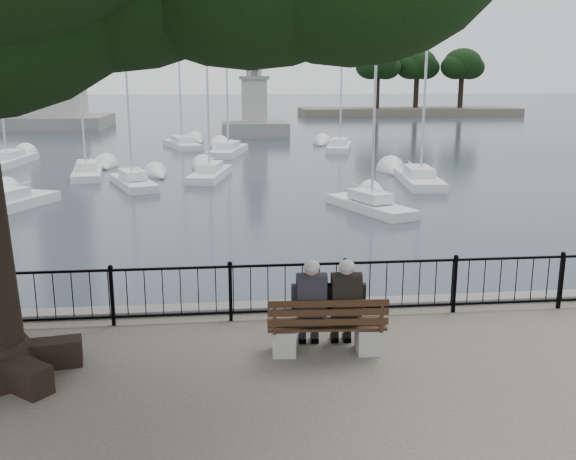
{
  "coord_description": "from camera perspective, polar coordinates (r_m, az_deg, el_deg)",
  "views": [
    {
      "loc": [
        -1.12,
        -8.06,
        4.12
      ],
      "look_at": [
        0.0,
        2.5,
        1.6
      ],
      "focal_mm": 40.0,
      "sensor_mm": 36.0,
      "label": 1
    }
  ],
  "objects": [
    {
      "name": "harbor",
      "position": [
        12.04,
        -0.25,
        -9.22
      ],
      "size": [
        260.0,
        260.0,
        1.2
      ],
      "color": "slate",
      "rests_on": "ground"
    },
    {
      "name": "railing",
      "position": [
        11.2,
        0.0,
        -5.19
      ],
      "size": [
        22.06,
        0.06,
        1.0
      ],
      "color": "black",
      "rests_on": "ground"
    },
    {
      "name": "bench",
      "position": [
        9.92,
        3.43,
        -9.13
      ],
      "size": [
        1.83,
        0.64,
        0.95
      ],
      "color": "gray",
      "rests_on": "ground"
    },
    {
      "name": "person_left",
      "position": [
        9.86,
        2.02,
        -6.99
      ],
      "size": [
        0.45,
        0.76,
        1.51
      ],
      "color": "black",
      "rests_on": "ground"
    },
    {
      "name": "person_right",
      "position": [
        9.92,
        5.04,
        -6.92
      ],
      "size": [
        0.45,
        0.76,
        1.51
      ],
      "color": "black",
      "rests_on": "ground"
    },
    {
      "name": "lion_monument",
      "position": [
        58.15,
        -3.01,
        10.43
      ],
      "size": [
        5.82,
        5.82,
        8.63
      ],
      "color": "slate",
      "rests_on": "ground"
    },
    {
      "name": "sailboat_a",
      "position": [
        27.72,
        -24.06,
        2.17
      ],
      "size": [
        3.51,
        5.48,
        9.79
      ],
      "color": "silver",
      "rests_on": "ground"
    },
    {
      "name": "sailboat_b",
      "position": [
        31.92,
        -13.62,
        4.37
      ],
      "size": [
        2.91,
        5.01,
        10.9
      ],
      "color": "silver",
      "rests_on": "ground"
    },
    {
      "name": "sailboat_c",
      "position": [
        25.51,
        7.32,
        2.37
      ],
      "size": [
        2.92,
        4.79,
        9.44
      ],
      "color": "silver",
      "rests_on": "ground"
    },
    {
      "name": "sailboat_d",
      "position": [
        32.57,
        11.54,
        4.57
      ],
      "size": [
        2.24,
        5.95,
        9.93
      ],
      "color": "silver",
      "rests_on": "ground"
    },
    {
      "name": "sailboat_e",
      "position": [
        42.48,
        -23.59,
        5.86
      ],
      "size": [
        2.12,
        5.97,
        13.96
      ],
      "color": "silver",
      "rests_on": "ground"
    },
    {
      "name": "sailboat_f",
      "position": [
        44.73,
        -5.34,
        7.18
      ],
      "size": [
        3.02,
        6.28,
        12.48
      ],
      "color": "silver",
      "rests_on": "ground"
    },
    {
      "name": "sailboat_g",
      "position": [
        47.34,
        4.58,
        7.48
      ],
      "size": [
        2.88,
        5.79,
        10.07
      ],
      "color": "silver",
      "rests_on": "ground"
    },
    {
      "name": "sailboat_h",
      "position": [
        49.38,
        -9.39,
        7.68
      ],
      "size": [
        3.32,
        6.03,
        13.5
      ],
      "color": "silver",
      "rests_on": "ground"
    },
    {
      "name": "sailboat_i",
      "position": [
        33.95,
        -6.96,
        5.17
      ],
      "size": [
        2.41,
        5.39,
        11.32
      ],
      "color": "silver",
      "rests_on": "ground"
    },
    {
      "name": "sailboat_j",
      "position": [
        35.88,
        -17.42,
        5.07
      ],
      "size": [
        2.19,
        5.31,
        10.81
      ],
      "color": "silver",
      "rests_on": "ground"
    },
    {
      "name": "far_shore",
      "position": [
        91.49,
        11.16,
        12.42
      ],
      "size": [
        30.0,
        8.6,
        9.18
      ],
      "color": "#555046",
      "rests_on": "ground"
    }
  ]
}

